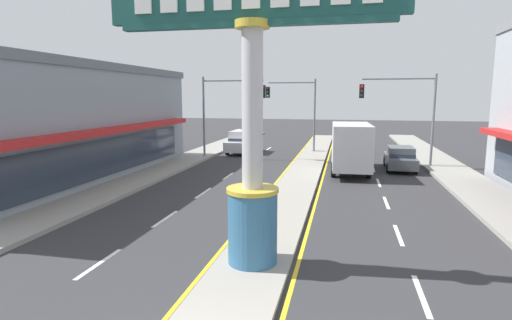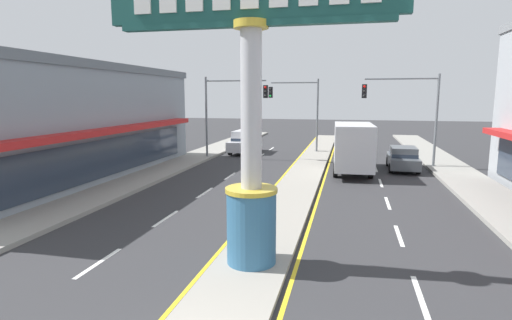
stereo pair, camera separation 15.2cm
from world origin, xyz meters
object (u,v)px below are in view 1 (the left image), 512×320
at_px(traffic_light_left_side, 226,103).
at_px(district_sign, 252,128).
at_px(storefront_left, 37,122).
at_px(sedan_mid_left_lane, 400,158).
at_px(box_truck_near_right_lane, 350,146).
at_px(suv_near_left_lane, 243,141).
at_px(traffic_light_right_side, 406,104).
at_px(traffic_light_median_far, 297,103).

bearing_deg(traffic_light_left_side, district_sign, -71.32).
relative_size(storefront_left, sedan_mid_left_lane, 4.81).
height_order(district_sign, traffic_light_left_side, district_sign).
relative_size(traffic_light_left_side, box_truck_near_right_lane, 0.89).
distance_m(district_sign, suv_near_left_lane, 23.43).
xyz_separation_m(traffic_light_right_side, suv_near_left_lane, (-12.30, 4.63, -3.26)).
bearing_deg(traffic_light_left_side, traffic_light_right_side, -3.60).
height_order(district_sign, sedan_mid_left_lane, district_sign).
distance_m(storefront_left, suv_near_left_lane, 15.95).
height_order(traffic_light_right_side, sedan_mid_left_lane, traffic_light_right_side).
relative_size(traffic_light_median_far, box_truck_near_right_lane, 0.89).
relative_size(traffic_light_left_side, sedan_mid_left_lane, 1.43).
relative_size(traffic_light_median_far, sedan_mid_left_lane, 1.43).
height_order(storefront_left, sedan_mid_left_lane, storefront_left).
bearing_deg(traffic_light_left_side, suv_near_left_lane, 85.72).
xyz_separation_m(district_sign, traffic_light_right_side, (6.29, 17.83, 0.32)).
bearing_deg(box_truck_near_right_lane, traffic_light_left_side, 159.31).
bearing_deg(suv_near_left_lane, traffic_light_right_side, -20.61).
bearing_deg(traffic_light_right_side, storefront_left, -157.95).
height_order(box_truck_near_right_lane, sedan_mid_left_lane, box_truck_near_right_lane).
height_order(traffic_light_left_side, traffic_light_median_far, same).
bearing_deg(traffic_light_median_far, sedan_mid_left_lane, -42.06).
height_order(district_sign, box_truck_near_right_lane, district_sign).
relative_size(district_sign, suv_near_left_lane, 1.69).
bearing_deg(suv_near_left_lane, traffic_light_left_side, -94.28).
bearing_deg(sedan_mid_left_lane, district_sign, -109.56).
distance_m(traffic_light_median_far, suv_near_left_lane, 5.61).
xyz_separation_m(traffic_light_right_side, box_truck_near_right_lane, (-3.51, -2.64, -2.55)).
height_order(district_sign, traffic_light_right_side, district_sign).
distance_m(traffic_light_right_side, traffic_light_median_far, 9.89).
bearing_deg(district_sign, storefront_left, 147.73).
bearing_deg(box_truck_near_right_lane, suv_near_left_lane, 140.43).
bearing_deg(traffic_light_left_side, traffic_light_median_far, 47.75).
distance_m(storefront_left, traffic_light_median_far, 19.56).
distance_m(district_sign, traffic_light_left_side, 19.66).
bearing_deg(district_sign, traffic_light_median_far, 93.86).
bearing_deg(traffic_light_median_far, storefront_left, -132.22).
bearing_deg(district_sign, traffic_light_right_side, 70.55).
height_order(storefront_left, traffic_light_left_side, storefront_left).
distance_m(traffic_light_right_side, suv_near_left_lane, 13.54).
distance_m(storefront_left, box_truck_near_right_lane, 18.55).
bearing_deg(box_truck_near_right_lane, storefront_left, -161.43).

